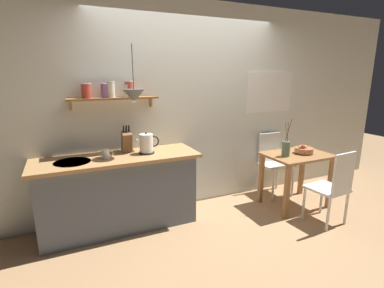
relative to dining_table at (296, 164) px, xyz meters
The scene contains 13 objects.
ground_plane 1.45m from the dining_table, behind, with size 14.00×14.00×0.00m, color #A87F56.
back_wall 1.53m from the dining_table, 147.37° to the left, with size 6.80×0.11×2.70m.
kitchen_counter 2.36m from the dining_table, behind, with size 1.83×0.63×0.89m.
wall_shelf 2.57m from the dining_table, 166.45° to the left, with size 1.01×0.20×0.31m.
dining_table is the anchor object (origin of this frame).
dining_chair_near 0.61m from the dining_table, 89.52° to the right, with size 0.43×0.44×0.93m.
dining_chair_far 0.49m from the dining_table, 88.69° to the left, with size 0.43×0.42×0.92m.
fruit_bowl 0.22m from the dining_table, ahead, with size 0.24×0.24×0.13m.
twig_vase 0.34m from the dining_table, behind, with size 0.10×0.10×0.50m.
electric_kettle 2.05m from the dining_table, 169.92° to the left, with size 0.27×0.18×0.25m.
knife_block 2.28m from the dining_table, 167.54° to the left, with size 0.11×0.17×0.33m.
coffee_mug_by_sink 2.50m from the dining_table, behind, with size 0.13×0.08×0.10m.
pendant_lamp 2.34m from the dining_table, behind, with size 0.24×0.24×0.61m.
Camera 1 is at (-1.52, -2.89, 1.79)m, focal length 26.95 mm.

